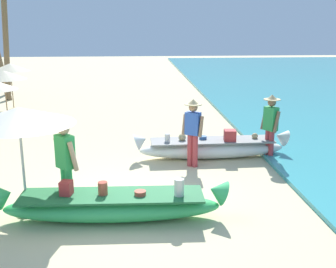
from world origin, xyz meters
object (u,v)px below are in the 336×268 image
Objects in this scene: boat_white_midground at (212,148)px; person_vendor_hatted at (193,128)px; boat_green_foreground at (112,206)px; person_vendor_assistant at (271,122)px; patio_umbrella_large at (18,117)px; person_tourist_customer at (66,163)px.

person_vendor_hatted reaches higher than boat_white_midground.
person_vendor_hatted is (-0.62, -0.66, 0.72)m from boat_white_midground.
person_vendor_hatted reaches higher than boat_green_foreground.
patio_umbrella_large reaches higher than person_vendor_assistant.
person_vendor_hatted is 0.98× the size of person_tourist_customer.
person_vendor_assistant is at bearing -5.49° from boat_white_midground.
boat_white_midground is 5.48m from patio_umbrella_large.
person_vendor_assistant reaches higher than boat_green_foreground.
person_tourist_customer reaches higher than person_vendor_assistant.
person_vendor_hatted and person_vendor_assistant have the same top height.
person_tourist_customer reaches higher than person_vendor_hatted.
patio_umbrella_large reaches higher than boat_green_foreground.
person_vendor_hatted is at bearing 42.28° from person_tourist_customer.
person_vendor_hatted is 2.22m from person_vendor_assistant.
person_tourist_customer is at bearing -136.88° from boat_white_midground.
person_tourist_customer is (-0.87, 0.39, 0.72)m from boat_green_foreground.
person_tourist_customer reaches higher than boat_white_midground.
person_vendor_hatted is 1.00× the size of person_vendor_assistant.
person_tourist_customer is 1.02× the size of person_vendor_assistant.
boat_green_foreground is 2.48× the size of person_vendor_hatted.
patio_umbrella_large is (-4.16, -3.18, 1.62)m from boat_white_midground.
patio_umbrella_large is (-1.65, 0.37, 1.63)m from boat_green_foreground.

